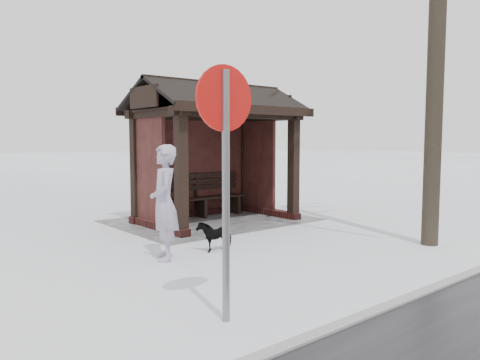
# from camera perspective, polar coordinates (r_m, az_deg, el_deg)

# --- Properties ---
(ground) EXTENTS (120.00, 120.00, 0.00)m
(ground) POSITION_cam_1_polar(r_m,az_deg,el_deg) (10.50, -2.82, -5.09)
(ground) COLOR white
(ground) RESTS_ON ground
(kerb) EXTENTS (120.00, 0.15, 0.06)m
(kerb) POSITION_cam_1_polar(r_m,az_deg,el_deg) (7.02, 25.64, -10.59)
(kerb) COLOR gray
(kerb) RESTS_ON ground
(trampled_patch) EXTENTS (4.20, 3.20, 0.02)m
(trampled_patch) POSITION_cam_1_polar(r_m,az_deg,el_deg) (10.66, -3.46, -4.90)
(trampled_patch) COLOR #95959A
(trampled_patch) RESTS_ON ground
(bus_shelter) EXTENTS (3.60, 2.40, 3.09)m
(bus_shelter) POSITION_cam_1_polar(r_m,az_deg,el_deg) (10.48, -3.39, 6.77)
(bus_shelter) COLOR #361613
(bus_shelter) RESTS_ON ground
(pedestrian) EXTENTS (0.65, 0.76, 1.76)m
(pedestrian) POSITION_cam_1_polar(r_m,az_deg,el_deg) (7.18, -9.23, -2.74)
(pedestrian) COLOR #A299B3
(pedestrian) RESTS_ON ground
(dog) EXTENTS (0.59, 0.28, 0.50)m
(dog) POSITION_cam_1_polar(r_m,az_deg,el_deg) (7.81, -3.08, -6.75)
(dog) COLOR black
(dog) RESTS_ON ground
(road_sign) EXTENTS (0.66, 0.10, 2.56)m
(road_sign) POSITION_cam_1_polar(r_m,az_deg,el_deg) (4.61, -1.87, 4.86)
(road_sign) COLOR slate
(road_sign) RESTS_ON ground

